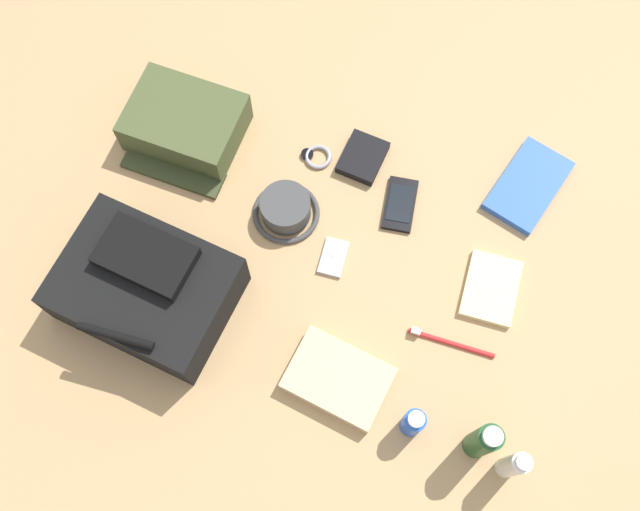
{
  "coord_description": "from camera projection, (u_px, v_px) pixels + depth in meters",
  "views": [
    {
      "loc": [
        -0.14,
        0.51,
        1.49
      ],
      "look_at": [
        0.0,
        0.0,
        0.04
      ],
      "focal_mm": 40.86,
      "sensor_mm": 36.0,
      "label": 1
    }
  ],
  "objects": [
    {
      "name": "ground_plane",
      "position": [
        320.0,
        264.0,
        1.59
      ],
      "size": [
        2.64,
        2.02,
        0.02
      ],
      "primitive_type": "cube",
      "color": "tan",
      "rests_on": "ground"
    },
    {
      "name": "backpack",
      "position": [
        146.0,
        287.0,
        1.49
      ],
      "size": [
        0.38,
        0.31,
        0.15
      ],
      "color": "black",
      "rests_on": "ground_plane"
    },
    {
      "name": "toiletry_pouch",
      "position": [
        185.0,
        125.0,
        1.65
      ],
      "size": [
        0.26,
        0.25,
        0.09
      ],
      "color": "#47512D",
      "rests_on": "ground_plane"
    },
    {
      "name": "bucket_hat",
      "position": [
        286.0,
        209.0,
        1.59
      ],
      "size": [
        0.15,
        0.15,
        0.06
      ],
      "color": "#444444",
      "rests_on": "ground_plane"
    },
    {
      "name": "toothpaste_tube",
      "position": [
        514.0,
        465.0,
        1.36
      ],
      "size": [
        0.04,
        0.04,
        0.15
      ],
      "color": "white",
      "rests_on": "ground_plane"
    },
    {
      "name": "shampoo_bottle",
      "position": [
        483.0,
        441.0,
        1.37
      ],
      "size": [
        0.05,
        0.05,
        0.17
      ],
      "color": "#19471E",
      "rests_on": "ground_plane"
    },
    {
      "name": "deodorant_spray",
      "position": [
        413.0,
        422.0,
        1.41
      ],
      "size": [
        0.04,
        0.04,
        0.11
      ],
      "color": "blue",
      "rests_on": "ground_plane"
    },
    {
      "name": "paperback_novel",
      "position": [
        528.0,
        186.0,
        1.63
      ],
      "size": [
        0.18,
        0.24,
        0.02
      ],
      "color": "blue",
      "rests_on": "ground_plane"
    },
    {
      "name": "cell_phone",
      "position": [
        400.0,
        204.0,
        1.62
      ],
      "size": [
        0.07,
        0.13,
        0.01
      ],
      "color": "black",
      "rests_on": "ground_plane"
    },
    {
      "name": "media_player",
      "position": [
        333.0,
        257.0,
        1.58
      ],
      "size": [
        0.05,
        0.08,
        0.01
      ],
      "color": "#B7B7BC",
      "rests_on": "ground_plane"
    },
    {
      "name": "wristwatch",
      "position": [
        317.0,
        157.0,
        1.66
      ],
      "size": [
        0.07,
        0.06,
        0.01
      ],
      "color": "#99999E",
      "rests_on": "ground_plane"
    },
    {
      "name": "toothbrush",
      "position": [
        446.0,
        342.0,
        1.51
      ],
      "size": [
        0.18,
        0.02,
        0.02
      ],
      "color": "red",
      "rests_on": "ground_plane"
    },
    {
      "name": "wallet",
      "position": [
        363.0,
        158.0,
        1.65
      ],
      "size": [
        0.11,
        0.12,
        0.02
      ],
      "primitive_type": "cube",
      "rotation": [
        0.0,
        0.0,
        -0.15
      ],
      "color": "black",
      "rests_on": "ground_plane"
    },
    {
      "name": "notepad",
      "position": [
        491.0,
        288.0,
        1.55
      ],
      "size": [
        0.11,
        0.15,
        0.02
      ],
      "primitive_type": "cube",
      "rotation": [
        0.0,
        0.0,
        -0.01
      ],
      "color": "beige",
      "rests_on": "ground_plane"
    },
    {
      "name": "folded_towel",
      "position": [
        338.0,
        379.0,
        1.47
      ],
      "size": [
        0.22,
        0.18,
        0.04
      ],
      "primitive_type": "cube",
      "rotation": [
        0.0,
        0.0,
        -0.2
      ],
      "color": "#C6B289",
      "rests_on": "ground_plane"
    }
  ]
}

